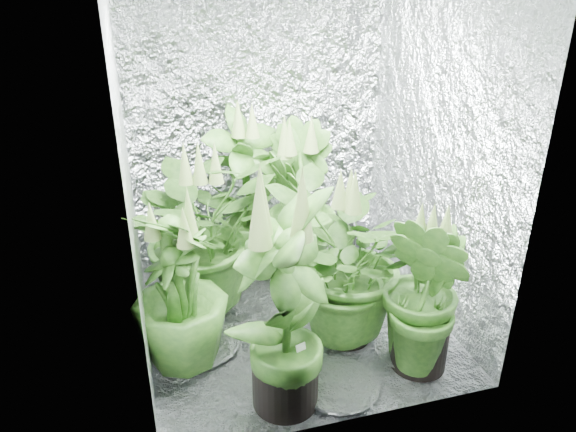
{
  "coord_description": "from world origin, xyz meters",
  "views": [
    {
      "loc": [
        -0.74,
        -2.53,
        1.9
      ],
      "look_at": [
        -0.03,
        0.0,
        0.65
      ],
      "focal_mm": 35.0,
      "sensor_mm": 36.0,
      "label": 1
    }
  ],
  "objects_px": {
    "plant_e": "(349,264)",
    "circulation_fan": "(353,235)",
    "plant_d": "(179,292)",
    "plant_g": "(426,294)",
    "plant_f": "(285,306)",
    "plant_b": "(247,194)",
    "plant_c": "(297,205)",
    "plant_a": "(202,231)"
  },
  "relations": [
    {
      "from": "plant_f",
      "to": "plant_g",
      "type": "xyz_separation_m",
      "value": [
        0.71,
        0.07,
        -0.11
      ]
    },
    {
      "from": "plant_f",
      "to": "circulation_fan",
      "type": "height_order",
      "value": "plant_f"
    },
    {
      "from": "plant_d",
      "to": "plant_e",
      "type": "relative_size",
      "value": 0.86
    },
    {
      "from": "plant_a",
      "to": "circulation_fan",
      "type": "distance_m",
      "value": 1.17
    },
    {
      "from": "plant_c",
      "to": "plant_a",
      "type": "bearing_deg",
      "value": -162.01
    },
    {
      "from": "plant_c",
      "to": "circulation_fan",
      "type": "distance_m",
      "value": 0.58
    },
    {
      "from": "plant_b",
      "to": "plant_c",
      "type": "bearing_deg",
      "value": -29.0
    },
    {
      "from": "plant_a",
      "to": "plant_e",
      "type": "xyz_separation_m",
      "value": [
        0.68,
        -0.52,
        -0.03
      ]
    },
    {
      "from": "plant_e",
      "to": "circulation_fan",
      "type": "distance_m",
      "value": 0.99
    },
    {
      "from": "plant_d",
      "to": "plant_g",
      "type": "xyz_separation_m",
      "value": [
        1.13,
        -0.34,
        -0.0
      ]
    },
    {
      "from": "plant_f",
      "to": "plant_a",
      "type": "bearing_deg",
      "value": 104.64
    },
    {
      "from": "plant_d",
      "to": "plant_e",
      "type": "xyz_separation_m",
      "value": [
        0.86,
        -0.03,
        0.03
      ]
    },
    {
      "from": "plant_d",
      "to": "circulation_fan",
      "type": "distance_m",
      "value": 1.52
    },
    {
      "from": "plant_g",
      "to": "plant_a",
      "type": "bearing_deg",
      "value": 138.83
    },
    {
      "from": "plant_d",
      "to": "plant_f",
      "type": "relative_size",
      "value": 0.79
    },
    {
      "from": "plant_b",
      "to": "circulation_fan",
      "type": "distance_m",
      "value": 0.82
    },
    {
      "from": "plant_g",
      "to": "plant_c",
      "type": "bearing_deg",
      "value": 108.0
    },
    {
      "from": "plant_f",
      "to": "plant_g",
      "type": "bearing_deg",
      "value": 5.46
    },
    {
      "from": "plant_g",
      "to": "circulation_fan",
      "type": "height_order",
      "value": "plant_g"
    },
    {
      "from": "plant_f",
      "to": "circulation_fan",
      "type": "distance_m",
      "value": 1.54
    },
    {
      "from": "plant_e",
      "to": "circulation_fan",
      "type": "bearing_deg",
      "value": 65.94
    },
    {
      "from": "plant_c",
      "to": "plant_e",
      "type": "height_order",
      "value": "plant_c"
    },
    {
      "from": "plant_b",
      "to": "circulation_fan",
      "type": "height_order",
      "value": "plant_b"
    },
    {
      "from": "plant_e",
      "to": "plant_g",
      "type": "relative_size",
      "value": 1.15
    },
    {
      "from": "plant_c",
      "to": "plant_e",
      "type": "bearing_deg",
      "value": -84.74
    },
    {
      "from": "plant_b",
      "to": "plant_f",
      "type": "xyz_separation_m",
      "value": [
        -0.1,
        -1.25,
        0.01
      ]
    },
    {
      "from": "plant_a",
      "to": "plant_b",
      "type": "relative_size",
      "value": 0.94
    },
    {
      "from": "plant_f",
      "to": "circulation_fan",
      "type": "bearing_deg",
      "value": 56.22
    },
    {
      "from": "plant_a",
      "to": "plant_d",
      "type": "xyz_separation_m",
      "value": [
        -0.18,
        -0.49,
        -0.06
      ]
    },
    {
      "from": "plant_b",
      "to": "plant_g",
      "type": "height_order",
      "value": "plant_b"
    },
    {
      "from": "plant_b",
      "to": "plant_d",
      "type": "bearing_deg",
      "value": -121.32
    },
    {
      "from": "plant_a",
      "to": "plant_b",
      "type": "xyz_separation_m",
      "value": [
        0.33,
        0.35,
        0.04
      ]
    },
    {
      "from": "plant_b",
      "to": "plant_g",
      "type": "xyz_separation_m",
      "value": [
        0.61,
        -1.18,
        -0.1
      ]
    },
    {
      "from": "circulation_fan",
      "to": "plant_d",
      "type": "bearing_deg",
      "value": -140.28
    },
    {
      "from": "plant_d",
      "to": "plant_g",
      "type": "bearing_deg",
      "value": -16.79
    },
    {
      "from": "plant_e",
      "to": "plant_c",
      "type": "bearing_deg",
      "value": 95.26
    },
    {
      "from": "plant_d",
      "to": "plant_e",
      "type": "distance_m",
      "value": 0.86
    },
    {
      "from": "plant_c",
      "to": "plant_f",
      "type": "height_order",
      "value": "plant_f"
    },
    {
      "from": "plant_a",
      "to": "plant_c",
      "type": "xyz_separation_m",
      "value": [
        0.61,
        0.2,
        -0.0
      ]
    },
    {
      "from": "plant_b",
      "to": "plant_d",
      "type": "height_order",
      "value": "plant_b"
    },
    {
      "from": "plant_e",
      "to": "circulation_fan",
      "type": "height_order",
      "value": "plant_e"
    },
    {
      "from": "plant_f",
      "to": "plant_g",
      "type": "distance_m",
      "value": 0.73
    }
  ]
}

